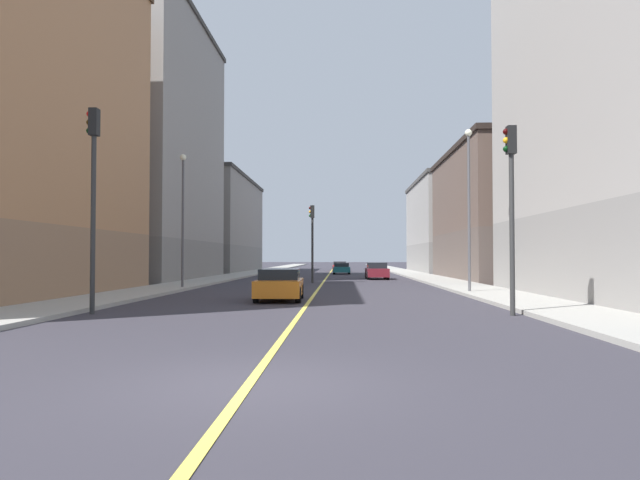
# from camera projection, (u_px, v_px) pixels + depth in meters

# --- Properties ---
(ground_plane) EXTENTS (400.00, 400.00, 0.00)m
(ground_plane) POSITION_uv_depth(u_px,v_px,m) (249.00, 384.00, 8.48)
(ground_plane) COLOR #312F37
(ground_plane) RESTS_ON ground
(sidewalk_left) EXTENTS (3.21, 168.00, 0.15)m
(sidewalk_left) POSITION_uv_depth(u_px,v_px,m) (417.00, 275.00, 57.09)
(sidewalk_left) COLOR #9E9B93
(sidewalk_left) RESTS_ON ground
(sidewalk_right) EXTENTS (3.21, 168.00, 0.15)m
(sidewalk_right) POSITION_uv_depth(u_px,v_px,m) (240.00, 275.00, 57.75)
(sidewalk_right) COLOR #9E9B93
(sidewalk_right) RESTS_ON ground
(lane_center_stripe) EXTENTS (0.16, 154.00, 0.01)m
(lane_center_stripe) POSITION_uv_depth(u_px,v_px,m) (328.00, 276.00, 57.42)
(lane_center_stripe) COLOR #E5D14C
(lane_center_stripe) RESTS_ON ground
(building_left_mid) EXTENTS (11.84, 19.54, 10.77)m
(building_left_mid) POSITION_uv_depth(u_px,v_px,m) (521.00, 214.00, 47.68)
(building_left_mid) COLOR brown
(building_left_mid) RESTS_ON ground
(building_left_far) EXTENTS (11.84, 20.92, 11.13)m
(building_left_far) POSITION_uv_depth(u_px,v_px,m) (464.00, 226.00, 70.19)
(building_left_far) COLOR gray
(building_left_far) RESTS_ON ground
(building_right_midblock) EXTENTS (11.84, 20.04, 21.78)m
(building_right_midblock) POSITION_uv_depth(u_px,v_px,m) (131.00, 148.00, 48.16)
(building_right_midblock) COLOR slate
(building_right_midblock) RESTS_ON ground
(building_right_distant) EXTENTS (11.84, 25.01, 11.92)m
(building_right_distant) POSITION_uv_depth(u_px,v_px,m) (204.00, 225.00, 73.66)
(building_right_distant) COLOR slate
(building_right_distant) RESTS_ON ground
(traffic_light_left_near) EXTENTS (0.40, 0.32, 6.07)m
(traffic_light_left_near) POSITION_uv_depth(u_px,v_px,m) (511.00, 193.00, 18.50)
(traffic_light_left_near) COLOR #2D2D2D
(traffic_light_left_near) RESTS_ON ground
(traffic_light_right_near) EXTENTS (0.40, 0.32, 6.76)m
(traffic_light_right_near) POSITION_uv_depth(u_px,v_px,m) (93.00, 182.00, 19.02)
(traffic_light_right_near) COLOR #2D2D2D
(traffic_light_right_near) RESTS_ON ground
(traffic_light_median_far) EXTENTS (0.40, 0.32, 5.57)m
(traffic_light_median_far) POSITION_uv_depth(u_px,v_px,m) (312.00, 232.00, 41.50)
(traffic_light_median_far) COLOR #2D2D2D
(traffic_light_median_far) RESTS_ON ground
(street_lamp_left_near) EXTENTS (0.36, 0.36, 8.20)m
(street_lamp_left_near) POSITION_uv_depth(u_px,v_px,m) (469.00, 194.00, 29.25)
(street_lamp_left_near) COLOR #4C4C51
(street_lamp_left_near) RESTS_ON ground
(street_lamp_right_near) EXTENTS (0.36, 0.36, 7.65)m
(street_lamp_right_near) POSITION_uv_depth(u_px,v_px,m) (183.00, 207.00, 33.36)
(street_lamp_right_near) COLOR #4C4C51
(street_lamp_right_near) RESTS_ON ground
(car_teal) EXTENTS (1.88, 4.47, 1.21)m
(car_teal) POSITION_uv_depth(u_px,v_px,m) (342.00, 268.00, 63.20)
(car_teal) COLOR #196670
(car_teal) RESTS_ON ground
(car_red) EXTENTS (1.93, 4.42, 1.26)m
(car_red) POSITION_uv_depth(u_px,v_px,m) (340.00, 266.00, 75.85)
(car_red) COLOR red
(car_red) RESTS_ON ground
(car_orange) EXTENTS (2.02, 4.19, 1.35)m
(car_orange) POSITION_uv_depth(u_px,v_px,m) (280.00, 285.00, 24.76)
(car_orange) COLOR orange
(car_orange) RESTS_ON ground
(car_maroon) EXTENTS (1.87, 4.21, 1.40)m
(car_maroon) POSITION_uv_depth(u_px,v_px,m) (377.00, 271.00, 48.46)
(car_maroon) COLOR maroon
(car_maroon) RESTS_ON ground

